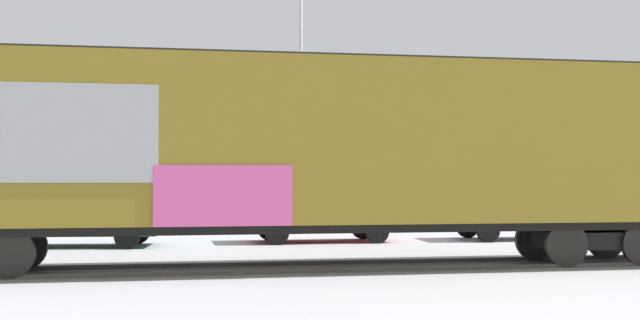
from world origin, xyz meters
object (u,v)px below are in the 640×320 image
object	(u,v)px
flagpole	(305,63)
parked_car_white	(525,211)
parked_car_green	(73,215)
parked_car_red	(319,210)
freight_car	(299,146)

from	to	relation	value
flagpole	parked_car_white	distance (m)	8.52
flagpole	parked_car_green	distance (m)	9.18
parked_car_green	parked_car_red	world-z (taller)	parked_car_red
parked_car_green	parked_car_red	distance (m)	6.74
freight_car	parked_car_red	xyz separation A→B (m)	(1.97, 6.61, -1.55)
parked_car_green	parked_car_white	bearing A→B (deg)	-2.00
flagpole	freight_car	bearing A→B (deg)	-102.94
parked_car_red	parked_car_white	world-z (taller)	parked_car_red
parked_car_green	freight_car	bearing A→B (deg)	-53.95
freight_car	parked_car_green	xyz separation A→B (m)	(-4.76, 6.55, -1.62)
parked_car_red	parked_car_white	bearing A→B (deg)	-4.73
flagpole	parked_car_white	xyz separation A→B (m)	(5.90, -3.87, -4.77)
freight_car	parked_car_green	distance (m)	8.26
flagpole	parked_car_green	bearing A→B (deg)	-154.14
flagpole	parked_car_white	size ratio (longest dim) A/B	1.96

